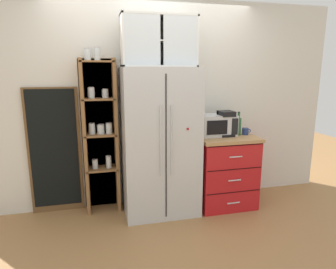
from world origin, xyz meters
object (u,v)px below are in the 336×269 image
(microwave, at_px, (217,125))
(refrigerator, at_px, (160,142))
(coffee_maker, at_px, (225,123))
(mug_navy, at_px, (245,131))
(chalkboard_menu, at_px, (55,151))
(mug_sage, at_px, (227,133))
(bottle_green, at_px, (238,125))
(bottle_cobalt, at_px, (224,126))

(microwave, bearing_deg, refrigerator, -176.23)
(refrigerator, xyz_separation_m, coffee_maker, (0.83, 0.01, 0.19))
(mug_navy, bearing_deg, coffee_maker, 175.48)
(chalkboard_menu, bearing_deg, mug_sage, -9.89)
(bottle_green, distance_m, chalkboard_menu, 2.26)
(mug_navy, bearing_deg, bottle_green, 174.87)
(bottle_green, relative_size, bottle_cobalt, 1.08)
(refrigerator, bearing_deg, mug_navy, -0.79)
(coffee_maker, distance_m, bottle_cobalt, 0.04)
(mug_navy, distance_m, bottle_green, 0.13)
(refrigerator, relative_size, mug_sage, 16.16)
(microwave, xyz_separation_m, coffee_maker, (0.09, -0.04, 0.03))
(mug_sage, relative_size, chalkboard_menu, 0.07)
(mug_navy, height_order, chalkboard_menu, chalkboard_menu)
(coffee_maker, xyz_separation_m, bottle_green, (0.18, -0.01, -0.03))
(coffee_maker, height_order, mug_sage, coffee_maker)
(bottle_green, bearing_deg, mug_navy, -5.13)
(microwave, bearing_deg, chalkboard_menu, 172.97)
(bottle_cobalt, xyz_separation_m, chalkboard_menu, (-2.05, 0.27, -0.26))
(mug_sage, bearing_deg, coffee_maker, 91.58)
(coffee_maker, relative_size, chalkboard_menu, 0.20)
(mug_sage, xyz_separation_m, chalkboard_menu, (-2.05, 0.36, -0.19))
(bottle_green, distance_m, bottle_cobalt, 0.18)
(refrigerator, distance_m, mug_navy, 1.11)
(mug_navy, relative_size, mug_sage, 1.10)
(bottle_green, bearing_deg, mug_sage, -160.70)
(mug_navy, xyz_separation_m, mug_sage, (-0.27, -0.05, 0.00))
(bottle_green, height_order, chalkboard_menu, chalkboard_menu)
(refrigerator, bearing_deg, chalkboard_menu, 166.64)
(mug_sage, bearing_deg, chalkboard_menu, 170.11)
(mug_sage, relative_size, bottle_green, 0.37)
(mug_navy, relative_size, bottle_cobalt, 0.44)
(chalkboard_menu, bearing_deg, mug_navy, -7.48)
(microwave, xyz_separation_m, mug_navy, (0.37, -0.06, -0.09))
(coffee_maker, height_order, mug_navy, coffee_maker)
(coffee_maker, xyz_separation_m, mug_navy, (0.27, -0.02, -0.11))
(microwave, distance_m, mug_sage, 0.17)
(microwave, relative_size, chalkboard_menu, 0.29)
(microwave, height_order, bottle_green, bottle_green)
(refrigerator, height_order, mug_navy, refrigerator)
(coffee_maker, xyz_separation_m, mug_sage, (0.00, -0.07, -0.11))
(coffee_maker, distance_m, chalkboard_menu, 2.09)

